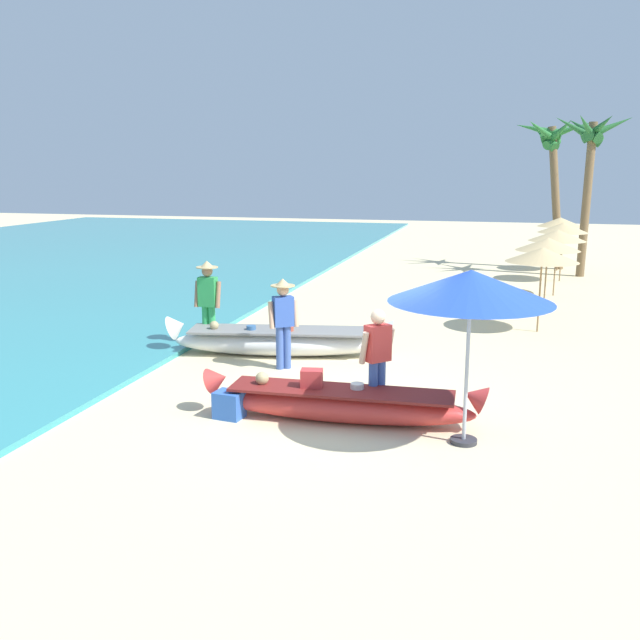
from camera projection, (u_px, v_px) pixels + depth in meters
ground_plane at (350, 413)px, 10.49m from camera, size 80.00×80.00×0.00m
boat_red_foreground at (340, 403)px, 10.10m from camera, size 4.20×0.81×0.75m
boat_white_midground at (279, 341)px, 13.68m from camera, size 4.51×1.55×0.83m
person_vendor_hatted at (283, 317)px, 12.60m from camera, size 0.56×0.47×1.68m
person_tourist_customer at (377, 356)px, 10.19m from camera, size 0.52×0.53×1.62m
person_vendor_assistant at (208, 298)px, 14.00m from camera, size 0.55×0.44×1.81m
patio_umbrella_large at (471, 287)px, 8.88m from camera, size 2.13×2.13×2.35m
parasol_row_0 at (542, 255)px, 15.34m from camera, size 1.60×1.60×1.91m
parasol_row_1 at (548, 244)px, 17.50m from camera, size 1.60×1.60×1.91m
parasol_row_2 at (557, 235)px, 19.81m from camera, size 1.60×1.60×1.91m
parasol_row_3 at (563, 228)px, 22.38m from camera, size 1.60×1.60×1.91m
parasol_row_4 at (560, 222)px, 24.76m from camera, size 1.60×1.60×1.91m
palm_tree_tall_inland at (591, 145)px, 22.88m from camera, size 2.61×2.71×5.43m
palm_tree_leaning_seaward at (552, 148)px, 24.72m from camera, size 2.68×2.26×5.40m
cooler_box at (229, 405)px, 10.24m from camera, size 0.45×0.38×0.40m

